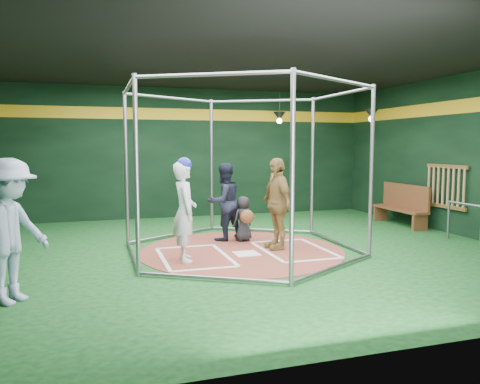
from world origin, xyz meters
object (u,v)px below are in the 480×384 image
object	(u,v)px
batter_figure	(185,210)
visitor_leopard	(277,203)
dugout_bench	(402,204)
umpire	(224,202)

from	to	relation	value
batter_figure	visitor_leopard	world-z (taller)	batter_figure
dugout_bench	batter_figure	bearing A→B (deg)	-161.24
batter_figure	visitor_leopard	bearing A→B (deg)	12.86
umpire	dugout_bench	size ratio (longest dim) A/B	0.92
batter_figure	umpire	bearing A→B (deg)	53.54
visitor_leopard	umpire	size ratio (longest dim) A/B	1.08
dugout_bench	visitor_leopard	bearing A→B (deg)	-158.61
batter_figure	visitor_leopard	size ratio (longest dim) A/B	1.02
visitor_leopard	dugout_bench	bearing A→B (deg)	107.18
batter_figure	umpire	xyz separation A→B (m)	(1.10, 1.48, -0.08)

